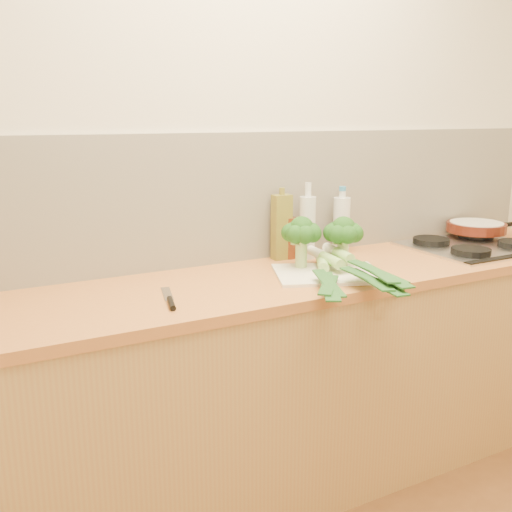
{
  "coord_description": "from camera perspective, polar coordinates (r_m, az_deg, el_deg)",
  "views": [
    {
      "loc": [
        -1.1,
        -0.65,
        1.51
      ],
      "look_at": [
        -0.19,
        1.1,
        1.02
      ],
      "focal_mm": 40.0,
      "sensor_mm": 36.0,
      "label": 1
    }
  ],
  "objects": [
    {
      "name": "chopping_board",
      "position": [
        2.24,
        7.24,
        -1.77
      ],
      "size": [
        0.49,
        0.43,
        0.01
      ],
      "primitive_type": "cube",
      "rotation": [
        0.0,
        0.0,
        -0.37
      ],
      "color": "white",
      "rests_on": "counter"
    },
    {
      "name": "leek_mid",
      "position": [
        2.19,
        8.46,
        -0.88
      ],
      "size": [
        0.15,
        0.68,
        0.04
      ],
      "rotation": [
        0.0,
        0.0,
        -0.13
      ],
      "color": "white",
      "rests_on": "chopping_board"
    },
    {
      "name": "water_bottle",
      "position": [
        2.6,
        8.52,
        2.91
      ],
      "size": [
        0.08,
        0.08,
        0.28
      ],
      "color": "silver",
      "rests_on": "counter"
    },
    {
      "name": "broccoli_right",
      "position": [
        2.32,
        8.73,
        2.33
      ],
      "size": [
        0.16,
        0.16,
        0.2
      ],
      "color": "#9BBD6E",
      "rests_on": "chopping_board"
    },
    {
      "name": "leek_back",
      "position": [
        2.19,
        9.75,
        -0.46
      ],
      "size": [
        0.16,
        0.62,
        0.04
      ],
      "rotation": [
        0.0,
        0.0,
        -0.17
      ],
      "color": "white",
      "rests_on": "chopping_board"
    },
    {
      "name": "chefs_knife",
      "position": [
        1.92,
        -8.57,
        -4.47
      ],
      "size": [
        0.08,
        0.26,
        0.02
      ],
      "rotation": [
        0.0,
        0.0,
        -0.23
      ],
      "color": "silver",
      "rests_on": "counter"
    },
    {
      "name": "skillet",
      "position": [
        3.07,
        21.21,
        2.74
      ],
      "size": [
        0.42,
        0.29,
        0.05
      ],
      "rotation": [
        0.0,
        0.0,
        -0.1
      ],
      "color": "#48160C",
      "rests_on": "gas_hob"
    },
    {
      "name": "room_shell",
      "position": [
        2.42,
        -0.33,
        5.9
      ],
      "size": [
        3.5,
        3.5,
        3.5
      ],
      "color": "beige",
      "rests_on": "ground"
    },
    {
      "name": "amber_bottle",
      "position": [
        2.48,
        3.3,
        1.93
      ],
      "size": [
        0.06,
        0.06,
        0.23
      ],
      "color": "#602B12",
      "rests_on": "counter"
    },
    {
      "name": "glass_bottle",
      "position": [
        2.47,
        5.16,
        2.96
      ],
      "size": [
        0.07,
        0.07,
        0.33
      ],
      "color": "silver",
      "rests_on": "counter"
    },
    {
      "name": "oil_tin",
      "position": [
        2.45,
        2.59,
        2.94
      ],
      "size": [
        0.08,
        0.05,
        0.31
      ],
      "color": "olive",
      "rests_on": "counter"
    },
    {
      "name": "broccoli_left",
      "position": [
        2.27,
        4.58,
        2.32
      ],
      "size": [
        0.16,
        0.16,
        0.21
      ],
      "color": "#9BBD6E",
      "rests_on": "chopping_board"
    },
    {
      "name": "leek_front",
      "position": [
        2.19,
        6.84,
        -1.33
      ],
      "size": [
        0.36,
        0.58,
        0.04
      ],
      "rotation": [
        0.0,
        0.0,
        -0.52
      ],
      "color": "white",
      "rests_on": "chopping_board"
    },
    {
      "name": "gas_hob",
      "position": [
        2.87,
        20.98,
        1.03
      ],
      "size": [
        0.58,
        0.5,
        0.04
      ],
      "color": "silver",
      "rests_on": "counter"
    },
    {
      "name": "counter",
      "position": [
        2.39,
        2.94,
        -12.32
      ],
      "size": [
        3.2,
        0.62,
        0.9
      ],
      "color": "#AC8747",
      "rests_on": "ground"
    }
  ]
}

